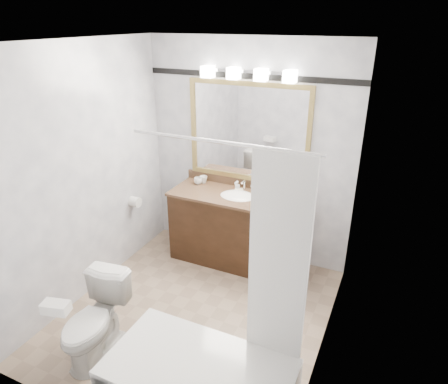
# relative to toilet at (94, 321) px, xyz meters

# --- Properties ---
(room) EXTENTS (2.42, 2.62, 2.52)m
(room) POSITION_rel_toilet_xyz_m (0.52, 0.79, 0.90)
(room) COLOR gray
(room) RESTS_ON ground
(vanity) EXTENTS (1.53, 0.58, 0.97)m
(vanity) POSITION_rel_toilet_xyz_m (0.52, 1.81, 0.09)
(vanity) COLOR black
(vanity) RESTS_ON ground
(mirror) EXTENTS (1.40, 0.04, 1.10)m
(mirror) POSITION_rel_toilet_xyz_m (0.52, 2.08, 1.15)
(mirror) COLOR #A88E4B
(mirror) RESTS_ON room
(vanity_light_bar) EXTENTS (1.02, 0.14, 0.12)m
(vanity_light_bar) POSITION_rel_toilet_xyz_m (0.52, 2.02, 1.78)
(vanity_light_bar) COLOR silver
(vanity_light_bar) RESTS_ON room
(accent_stripe) EXTENTS (2.40, 0.01, 0.06)m
(accent_stripe) POSITION_rel_toilet_xyz_m (0.52, 2.09, 1.75)
(accent_stripe) COLOR black
(accent_stripe) RESTS_ON room
(bathtub) EXTENTS (1.30, 0.75, 1.96)m
(bathtub) POSITION_rel_toilet_xyz_m (1.08, -0.10, -0.07)
(bathtub) COLOR white
(bathtub) RESTS_ON ground
(tp_roll) EXTENTS (0.11, 0.12, 0.12)m
(tp_roll) POSITION_rel_toilet_xyz_m (-0.62, 1.46, 0.35)
(tp_roll) COLOR white
(tp_roll) RESTS_ON room
(toilet) EXTENTS (0.48, 0.73, 0.70)m
(toilet) POSITION_rel_toilet_xyz_m (0.00, 0.00, 0.00)
(toilet) COLOR white
(toilet) RESTS_ON ground
(tissue_box) EXTENTS (0.22, 0.15, 0.08)m
(tissue_box) POSITION_rel_toilet_xyz_m (0.00, -0.33, 0.39)
(tissue_box) COLOR white
(tissue_box) RESTS_ON toilet
(coffee_maker) EXTENTS (0.18, 0.22, 0.34)m
(coffee_maker) POSITION_rel_toilet_xyz_m (1.16, 1.76, 0.68)
(coffee_maker) COLOR black
(coffee_maker) RESTS_ON vanity
(cup_left) EXTENTS (0.10, 0.10, 0.08)m
(cup_left) POSITION_rel_toilet_xyz_m (-0.04, 1.93, 0.54)
(cup_left) COLOR white
(cup_left) RESTS_ON vanity
(cup_right) EXTENTS (0.11, 0.11, 0.08)m
(cup_right) POSITION_rel_toilet_xyz_m (0.01, 1.99, 0.54)
(cup_right) COLOR white
(cup_right) RESTS_ON vanity
(soap_bottle_a) EXTENTS (0.05, 0.05, 0.10)m
(soap_bottle_a) POSITION_rel_toilet_xyz_m (0.46, 1.95, 0.55)
(soap_bottle_a) COLOR white
(soap_bottle_a) RESTS_ON vanity
(soap_bottle_b) EXTENTS (0.06, 0.06, 0.07)m
(soap_bottle_b) POSITION_rel_toilet_xyz_m (0.72, 1.99, 0.54)
(soap_bottle_b) COLOR white
(soap_bottle_b) RESTS_ON vanity
(soap_bar) EXTENTS (0.10, 0.08, 0.03)m
(soap_bar) POSITION_rel_toilet_xyz_m (0.49, 1.93, 0.52)
(soap_bar) COLOR beige
(soap_bar) RESTS_ON vanity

